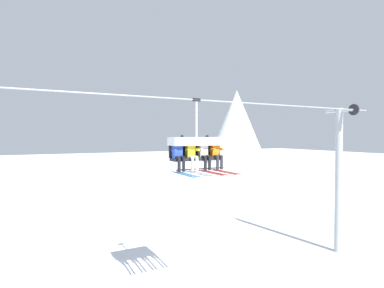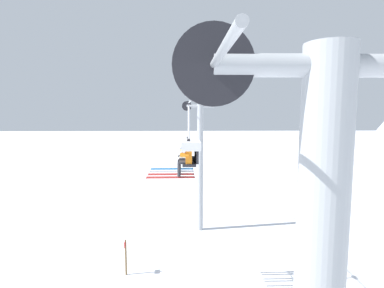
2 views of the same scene
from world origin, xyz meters
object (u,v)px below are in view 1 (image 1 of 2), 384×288
object	(u,v)px
skier_orange	(217,153)
skier_yellow	(192,154)
chairlift_chair	(195,145)
skier_white	(205,153)
lift_tower_far	(339,176)
skier_blue	(179,153)

from	to	relation	value
skier_orange	skier_yellow	bearing A→B (deg)	180.00
chairlift_chair	skier_orange	world-z (taller)	chairlift_chair
skier_white	skier_orange	size ratio (longest dim) A/B	1.00
lift_tower_far	chairlift_chair	bearing A→B (deg)	-175.50
skier_yellow	skier_orange	bearing A→B (deg)	0.00
skier_yellow	skier_orange	size ratio (longest dim) A/B	1.00
skier_white	skier_yellow	bearing A→B (deg)	-179.25
skier_orange	skier_white	bearing A→B (deg)	179.24
chairlift_chair	skier_white	bearing A→B (deg)	-39.14
skier_blue	skier_white	size ratio (longest dim) A/B	1.00
skier_orange	chairlift_chair	bearing A→B (deg)	164.17
chairlift_chair	skier_yellow	size ratio (longest dim) A/B	1.52
lift_tower_far	skier_orange	size ratio (longest dim) A/B	4.58
skier_blue	skier_orange	bearing A→B (deg)	-0.25
lift_tower_far	skier_white	xyz separation A→B (m)	(-8.73, -0.92, 1.52)
lift_tower_far	skier_yellow	xyz separation A→B (m)	(-9.25, -0.93, 1.50)
skier_yellow	skier_white	distance (m)	0.52
lift_tower_far	skier_blue	size ratio (longest dim) A/B	4.58
skier_white	skier_blue	bearing A→B (deg)	180.00
lift_tower_far	skier_orange	xyz separation A→B (m)	(-8.21, -0.93, 1.50)
skier_white	chairlift_chair	bearing A→B (deg)	140.86
lift_tower_far	skier_blue	world-z (taller)	lift_tower_far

